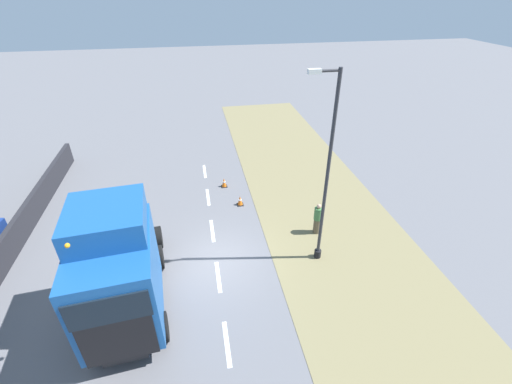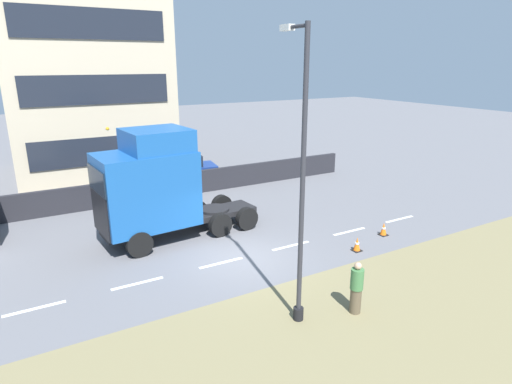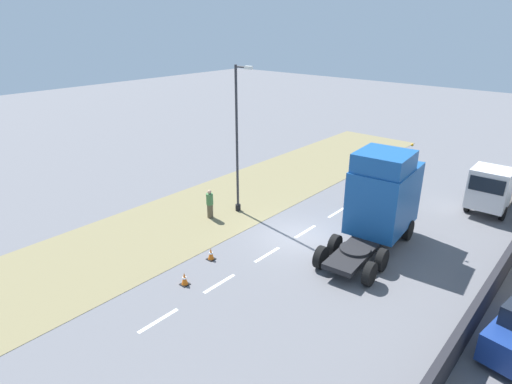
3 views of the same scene
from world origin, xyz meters
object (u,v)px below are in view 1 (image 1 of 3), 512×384
Objects in this scene: lamp_post at (325,183)px; traffic_cone_lead at (224,183)px; traffic_cone_trailing at (240,201)px; lorry_cab at (118,271)px; pedestrian at (318,219)px.

lamp_post is 8.61m from traffic_cone_lead.
lamp_post is at bearing 119.37° from traffic_cone_trailing.
lamp_post is at bearing -171.36° from lorry_cab.
lorry_cab is at bearing 63.59° from traffic_cone_lead.
lorry_cab reaches higher than traffic_cone_lead.
traffic_cone_trailing is (3.36, -3.15, -0.54)m from pedestrian.
lorry_cab is at bearing 52.98° from traffic_cone_trailing.
lamp_post is (-7.82, -1.86, 1.50)m from lorry_cab.
pedestrian is at bearing 136.85° from traffic_cone_trailing.
lorry_cab reaches higher than pedestrian.
lamp_post is at bearing 115.83° from traffic_cone_lead.
traffic_cone_trailing is at bearing 107.05° from traffic_cone_lead.
pedestrian is 2.90× the size of traffic_cone_lead.
traffic_cone_lead is at bearing -72.95° from traffic_cone_trailing.
traffic_cone_trailing is (2.74, -4.87, -3.61)m from lamp_post.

